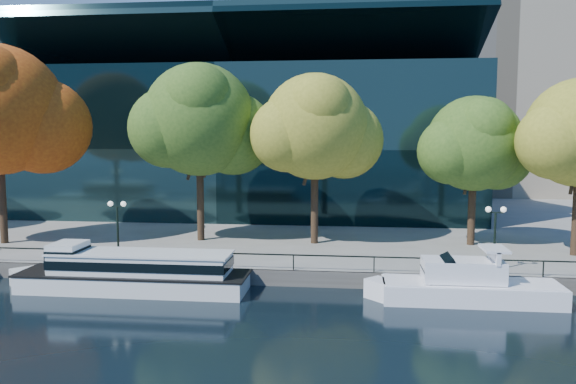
# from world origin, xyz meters

# --- Properties ---
(ground) EXTENTS (160.00, 160.00, 0.00)m
(ground) POSITION_xyz_m (0.00, 0.00, 0.00)
(ground) COLOR black
(ground) RESTS_ON ground
(promenade) EXTENTS (90.00, 67.08, 1.00)m
(promenade) POSITION_xyz_m (0.00, 36.38, 0.50)
(promenade) COLOR slate
(promenade) RESTS_ON ground
(railing) EXTENTS (88.20, 0.08, 0.99)m
(railing) POSITION_xyz_m (0.00, 3.25, 1.94)
(railing) COLOR black
(railing) RESTS_ON promenade
(convention_building) EXTENTS (50.00, 24.57, 21.43)m
(convention_building) POSITION_xyz_m (-4.00, 31.79, 8.51)
(convention_building) COLOR black
(convention_building) RESTS_ON ground
(tour_boat) EXTENTS (15.25, 3.40, 2.89)m
(tour_boat) POSITION_xyz_m (-4.86, 0.96, 1.23)
(tour_boat) COLOR silver
(tour_boat) RESTS_ON ground
(cruiser_near) EXTENTS (10.97, 2.82, 3.18)m
(cruiser_near) POSITION_xyz_m (14.91, 0.91, 0.99)
(cruiser_near) COLOR white
(cruiser_near) RESTS_ON ground
(tree_1) EXTENTS (12.41, 10.18, 15.26)m
(tree_1) POSITION_xyz_m (-18.08, 9.24, 11.08)
(tree_1) COLOR black
(tree_1) RESTS_ON promenade
(tree_2) EXTENTS (11.06, 9.07, 14.00)m
(tree_2) POSITION_xyz_m (-3.20, 12.18, 10.38)
(tree_2) COLOR black
(tree_2) RESTS_ON promenade
(tree_3) EXTENTS (10.14, 8.32, 13.07)m
(tree_3) POSITION_xyz_m (5.91, 11.91, 9.84)
(tree_3) COLOR black
(tree_3) RESTS_ON promenade
(tree_4) EXTENTS (8.97, 7.36, 11.33)m
(tree_4) POSITION_xyz_m (17.88, 12.68, 8.58)
(tree_4) COLOR black
(tree_4) RESTS_ON promenade
(lamp_1) EXTENTS (1.26, 0.36, 4.03)m
(lamp_1) POSITION_xyz_m (-6.96, 4.50, 3.98)
(lamp_1) COLOR black
(lamp_1) RESTS_ON promenade
(lamp_2) EXTENTS (1.26, 0.36, 4.03)m
(lamp_2) POSITION_xyz_m (17.45, 4.50, 3.98)
(lamp_2) COLOR black
(lamp_2) RESTS_ON promenade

